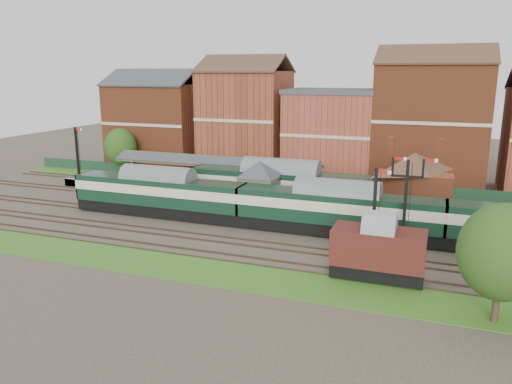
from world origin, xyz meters
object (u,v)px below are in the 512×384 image
(semaphore_bracket, at_px, (406,200))
(goods_van_a, at_px, (378,250))
(signal_box, at_px, (259,187))
(platform_railcar, at_px, (281,186))
(dmu_train, at_px, (337,209))

(semaphore_bracket, height_order, goods_van_a, semaphore_bracket)
(signal_box, distance_m, semaphore_bracket, 16.16)
(platform_railcar, bearing_deg, semaphore_bracket, -33.35)
(platform_railcar, height_order, goods_van_a, platform_railcar)
(signal_box, height_order, semaphore_bracket, semaphore_bracket)
(semaphore_bracket, bearing_deg, platform_railcar, 146.65)
(signal_box, bearing_deg, dmu_train, -20.18)
(signal_box, bearing_deg, goods_van_a, -41.88)
(platform_railcar, relative_size, goods_van_a, 3.07)
(platform_railcar, bearing_deg, signal_box, -112.75)
(dmu_train, relative_size, platform_railcar, 2.78)
(signal_box, distance_m, dmu_train, 9.44)
(semaphore_bracket, height_order, dmu_train, semaphore_bracket)
(semaphore_bracket, relative_size, goods_van_a, 1.22)
(dmu_train, xyz_separation_m, platform_railcar, (-7.48, 6.50, 0.19))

